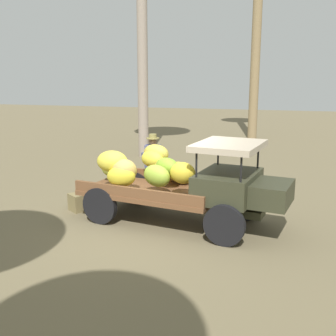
# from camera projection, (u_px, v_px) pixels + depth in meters

# --- Properties ---
(ground_plane) EXTENTS (60.00, 60.00, 0.00)m
(ground_plane) POSITION_uv_depth(u_px,v_px,m) (161.00, 224.00, 9.08)
(ground_plane) COLOR brown
(truck) EXTENTS (4.63, 2.39, 1.84)m
(truck) POSITION_uv_depth(u_px,v_px,m) (182.00, 181.00, 8.98)
(truck) COLOR #343523
(truck) RESTS_ON ground
(farmer) EXTENTS (0.52, 0.48, 1.67)m
(farmer) POSITION_uv_depth(u_px,v_px,m) (153.00, 162.00, 10.89)
(farmer) COLOR #383F4A
(farmer) RESTS_ON ground
(wooden_crate) EXTENTS (0.68, 0.71, 0.40)m
(wooden_crate) POSITION_uv_depth(u_px,v_px,m) (83.00, 201.00, 10.04)
(wooden_crate) COLOR olive
(wooden_crate) RESTS_ON ground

